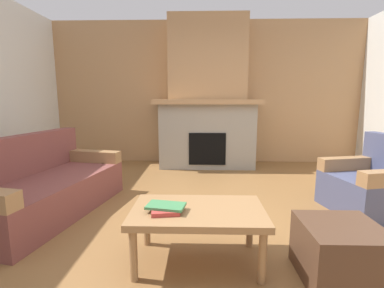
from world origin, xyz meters
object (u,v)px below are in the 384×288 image
at_px(armchair, 372,185).
at_px(ottoman, 340,253).
at_px(fireplace, 207,103).
at_px(couch, 43,188).
at_px(coffee_table, 198,216).

height_order(armchair, ottoman, armchair).
xyz_separation_m(fireplace, armchair, (1.78, -2.11, -0.87)).
bearing_deg(armchair, couch, -177.33).
bearing_deg(fireplace, couch, -128.80).
xyz_separation_m(fireplace, coffee_table, (-0.14, -3.15, -0.79)).
bearing_deg(ottoman, fireplace, 104.13).
bearing_deg(coffee_table, fireplace, 87.42).
distance_m(armchair, coffee_table, 2.19).
bearing_deg(fireplace, coffee_table, -92.58).
height_order(fireplace, armchair, fireplace).
relative_size(couch, armchair, 2.13).
distance_m(couch, ottoman, 2.88).
distance_m(armchair, ottoman, 1.55).
height_order(fireplace, couch, fireplace).
height_order(coffee_table, ottoman, coffee_table).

